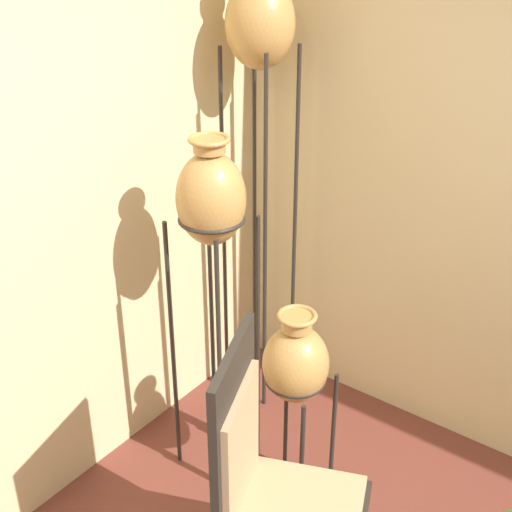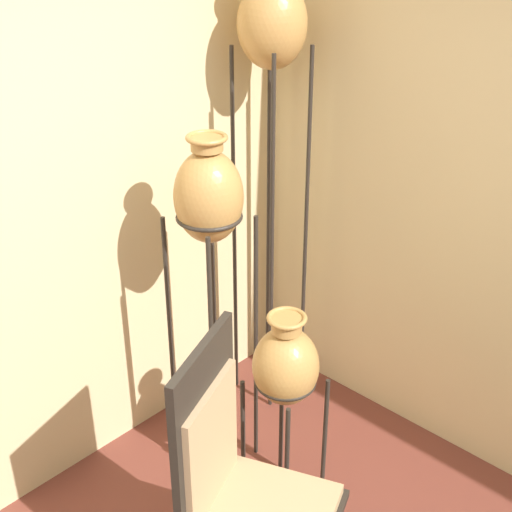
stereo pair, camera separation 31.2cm
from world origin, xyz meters
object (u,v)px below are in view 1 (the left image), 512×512
vase_stand_tall (260,37)px  chair (269,483)px  vase_stand_short (296,365)px  vase_stand_medium (211,207)px

vase_stand_tall → chair: (-1.10, -0.86, -1.26)m
vase_stand_tall → vase_stand_short: 1.44m
vase_stand_medium → vase_stand_short: (0.00, -0.43, -0.60)m
vase_stand_tall → vase_stand_medium: size_ratio=1.38×
vase_stand_short → chair: (-0.52, -0.24, -0.09)m
vase_stand_medium → vase_stand_short: 0.74m
vase_stand_tall → chair: bearing=-142.0°
vase_stand_medium → chair: size_ratio=1.37×
vase_stand_short → vase_stand_tall: bearing=46.8°
vase_stand_short → chair: bearing=-155.0°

